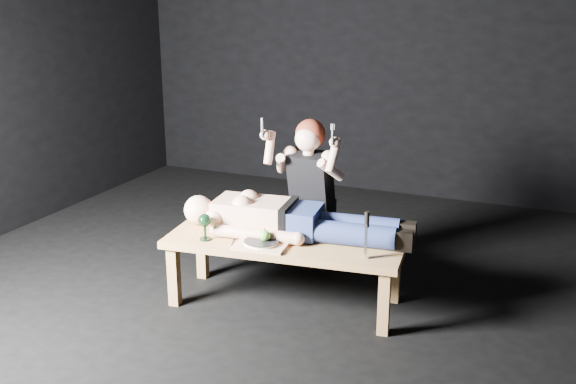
# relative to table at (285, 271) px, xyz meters

# --- Properties ---
(ground) EXTENTS (5.00, 5.00, 0.00)m
(ground) POSITION_rel_table_xyz_m (-0.18, 0.22, -0.23)
(ground) COLOR black
(ground) RESTS_ON ground
(back_wall) EXTENTS (5.00, 0.00, 5.00)m
(back_wall) POSITION_rel_table_xyz_m (-0.18, 2.72, 1.27)
(back_wall) COLOR black
(back_wall) RESTS_ON ground
(table) EXTENTS (1.57, 0.74, 0.45)m
(table) POSITION_rel_table_xyz_m (0.00, 0.00, 0.00)
(table) COLOR #A97C50
(table) RESTS_ON ground
(lying_man) EXTENTS (1.50, 0.61, 0.25)m
(lying_man) POSITION_rel_table_xyz_m (0.03, 0.10, 0.35)
(lying_man) COLOR #D3A288
(lying_man) RESTS_ON table
(kneeling_woman) EXTENTS (0.66, 0.73, 1.17)m
(kneeling_woman) POSITION_rel_table_xyz_m (-0.02, 0.59, 0.36)
(kneeling_woman) COLOR black
(kneeling_woman) RESTS_ON ground
(serving_tray) EXTENTS (0.34, 0.27, 0.02)m
(serving_tray) POSITION_rel_table_xyz_m (-0.08, -0.18, 0.23)
(serving_tray) COLOR tan
(serving_tray) RESTS_ON table
(plate) EXTENTS (0.24, 0.24, 0.02)m
(plate) POSITION_rel_table_xyz_m (-0.08, -0.18, 0.25)
(plate) COLOR white
(plate) RESTS_ON serving_tray
(apple) EXTENTS (0.07, 0.07, 0.07)m
(apple) POSITION_rel_table_xyz_m (-0.06, -0.17, 0.30)
(apple) COLOR #5D982C
(apple) RESTS_ON plate
(goblet) EXTENTS (0.09, 0.09, 0.17)m
(goblet) POSITION_rel_table_xyz_m (-0.46, -0.21, 0.31)
(goblet) COLOR black
(goblet) RESTS_ON table
(fork_flat) EXTENTS (0.06, 0.16, 0.01)m
(fork_flat) POSITION_rel_table_xyz_m (-0.28, -0.19, 0.23)
(fork_flat) COLOR #B2B2B7
(fork_flat) RESTS_ON table
(knife_flat) EXTENTS (0.06, 0.16, 0.01)m
(knife_flat) POSITION_rel_table_xyz_m (0.04, -0.18, 0.23)
(knife_flat) COLOR #B2B2B7
(knife_flat) RESTS_ON table
(spoon_flat) EXTENTS (0.12, 0.13, 0.01)m
(spoon_flat) POSITION_rel_table_xyz_m (-0.00, -0.10, 0.23)
(spoon_flat) COLOR #B2B2B7
(spoon_flat) RESTS_ON table
(carving_knife) EXTENTS (0.04, 0.05, 0.29)m
(carving_knife) POSITION_rel_table_xyz_m (0.57, -0.10, 0.37)
(carving_knife) COLOR #B2B2B7
(carving_knife) RESTS_ON table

